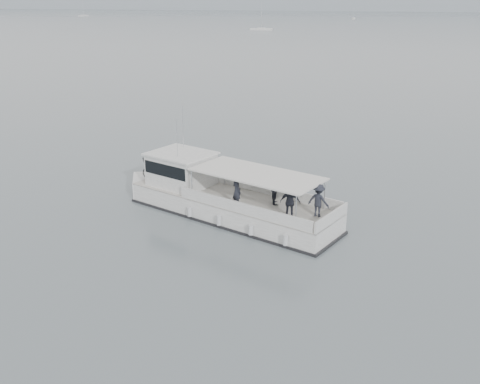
% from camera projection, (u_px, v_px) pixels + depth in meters
% --- Properties ---
extents(ground, '(1400.00, 1400.00, 0.00)m').
position_uv_depth(ground, '(218.00, 229.00, 29.83)').
color(ground, '#505A5F').
rests_on(ground, ground).
extents(tour_boat, '(14.70, 7.55, 6.23)m').
position_uv_depth(tour_boat, '(215.00, 196.00, 31.95)').
color(tour_boat, white).
rests_on(tour_boat, ground).
extents(moored_fleet, '(411.98, 342.33, 10.34)m').
position_uv_depth(moored_fleet, '(318.00, 29.00, 213.78)').
color(moored_fleet, white).
rests_on(moored_fleet, ground).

